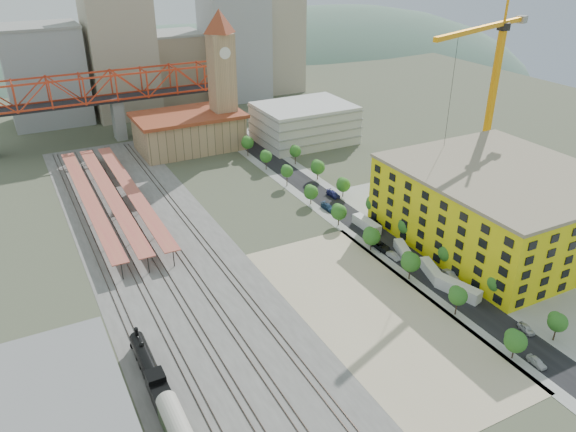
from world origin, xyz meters
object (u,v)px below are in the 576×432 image
site_trailer_a (458,289)px  construction_building (500,206)px  site_trailer_b (431,271)px  clock_tower (221,67)px  locomotive (151,372)px  site_trailer_d (367,224)px  car_0 (537,362)px  tower_crane (491,73)px  site_trailer_c (403,251)px

site_trailer_a → construction_building: bearing=13.6°
site_trailer_b → site_trailer_a: bearing=-73.0°
clock_tower → locomotive: 127.25m
site_trailer_d → car_0: site_trailer_d is taller
tower_crane → site_trailer_d: 58.28m
tower_crane → site_trailer_a: bearing=-137.0°
site_trailer_b → car_0: (-3.00, -32.32, -0.53)m
site_trailer_b → site_trailer_d: site_trailer_d is taller
clock_tower → locomotive: bearing=-117.8°
locomotive → car_0: 69.04m
tower_crane → site_trailer_c: bearing=-152.2°
tower_crane → site_trailer_a: tower_crane is taller
site_trailer_a → site_trailer_d: (0.00, 34.45, -0.07)m
construction_building → site_trailer_a: (-26.00, -14.68, -8.02)m
clock_tower → construction_building: bearing=-71.2°
construction_building → site_trailer_b: construction_building is taller
site_trailer_b → car_0: bearing=-78.3°
site_trailer_a → car_0: size_ratio=2.53×
construction_building → site_trailer_d: size_ratio=5.27×
construction_building → site_trailer_a: construction_building is taller
construction_building → car_0: construction_building is taller
clock_tower → site_trailer_a: clock_tower is taller
site_trailer_b → site_trailer_c: site_trailer_b is taller
site_trailer_c → site_trailer_d: site_trailer_d is taller
clock_tower → site_trailer_b: bearing=-85.7°
site_trailer_b → car_0: 32.47m
site_trailer_d → site_trailer_c: bearing=-92.3°
site_trailer_d → car_0: size_ratio=2.40×
site_trailer_a → site_trailer_b: 8.68m
site_trailer_c → car_0: site_trailer_c is taller
construction_building → locomotive: bearing=-173.7°
construction_building → site_trailer_c: bearing=170.6°
construction_building → site_trailer_a: size_ratio=5.00×
locomotive → site_trailer_d: (66.00, 29.89, -0.85)m
clock_tower → locomotive: clock_tower is taller
site_trailer_a → site_trailer_c: 18.97m
site_trailer_c → site_trailer_d: size_ratio=0.89×
clock_tower → car_0: clock_tower is taller
site_trailer_c → tower_crane: bearing=47.6°
site_trailer_a → car_0: (-3.00, -23.64, -0.70)m
site_trailer_a → car_0: 23.84m
clock_tower → site_trailer_c: (8.00, -95.70, -27.52)m
tower_crane → site_trailer_d: size_ratio=5.85×
site_trailer_a → site_trailer_c: size_ratio=1.18×
construction_building → tower_crane: bearing=54.2°
construction_building → site_trailer_b: bearing=-167.0°
construction_building → locomotive: 92.84m
tower_crane → site_trailer_d: tower_crane is taller
clock_tower → tower_crane: (54.91, -71.00, 5.96)m
site_trailer_a → site_trailer_b: bearing=74.1°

